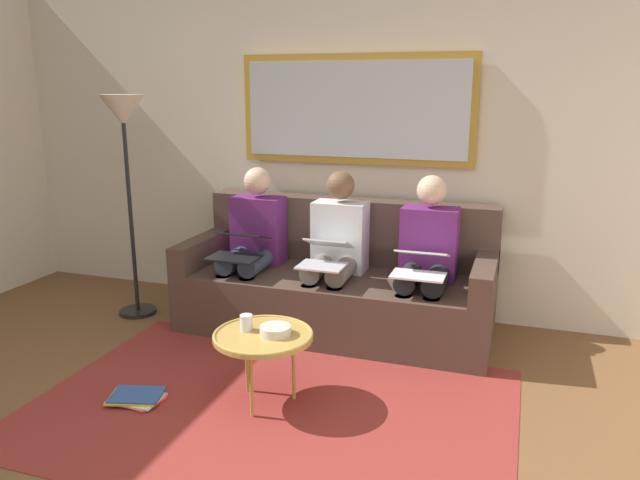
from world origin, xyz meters
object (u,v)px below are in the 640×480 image
Objects in this scene: framed_mirror at (355,110)px; person_middle at (336,248)px; laptop_white at (421,263)px; laptop_black at (239,245)px; couch at (338,285)px; person_right at (253,241)px; standing_lamp at (124,135)px; coffee_table at (263,337)px; magazine_stack at (136,397)px; laptop_silver at (326,253)px; cup at (246,323)px; bowl at (275,330)px; person_left at (427,256)px.

person_middle is (0.00, 0.46, -0.94)m from framed_mirror.
laptop_white is 1.28m from laptop_black.
couch is 0.78m from laptop_white.
standing_lamp reaches higher than person_right.
person_middle is (0.64, -0.24, -0.02)m from laptop_white.
magazine_stack is (0.69, 0.22, -0.37)m from coffee_table.
laptop_white is 1.04× the size of magazine_stack.
coffee_table is at bearing 122.57° from laptop_black.
laptop_black is (0.64, 0.00, 0.00)m from laptop_silver.
bowl is (-0.18, 0.00, -0.02)m from cup.
standing_lamp is (1.55, 0.66, -0.18)m from framed_mirror.
bowl is at bearing 90.53° from couch.
person_left is 2.93× the size of laptop_black.
person_middle is 0.68m from laptop_black.
laptop_silver reaches higher than cup.
framed_mirror is 4.53× the size of laptop_silver.
bowl is at bearing 60.97° from person_left.
bowl reaches higher than magazine_stack.
person_left is at bearing 173.87° from couch.
standing_lamp is (1.55, -0.03, 0.74)m from laptop_silver.
person_right is at bearing 6.13° from couch.
framed_mirror is 1.55× the size of person_right.
bowl is at bearing -166.73° from coffee_table.
coffee_table is 0.13m from cup.
person_left is 0.24m from laptop_white.
magazine_stack is at bearing 84.92° from laptop_black.
person_middle and person_right have the same top height.
person_right reaches higher than coffee_table.
coffee_table is at bearing -162.08° from magazine_stack.
person_left is at bearing -169.65° from laptop_black.
person_right is (1.28, -0.24, -0.02)m from laptop_white.
cup is at bearing -157.25° from magazine_stack.
couch is 1.21m from bowl.
bowl is (-0.01, 1.20, 0.12)m from couch.
couch is at bearing -92.60° from coffee_table.
laptop_silver reaches higher than laptop_black.
person_middle reaches higher than coffee_table.
coffee_table is 3.22× the size of bowl.
person_right is (0.64, 0.00, 0.00)m from person_middle.
laptop_silver reaches higher than coffee_table.
framed_mirror reaches higher than standing_lamp.
laptop_black reaches higher than bowl.
person_middle reaches higher than laptop_black.
laptop_silver is 0.34× the size of person_right.
person_left is at bearing 144.48° from framed_mirror.
cup is at bearing 84.10° from framed_mirror.
couch reaches higher than laptop_black.
person_right is at bearing 35.52° from framed_mirror.
coffee_table is at bearing 116.97° from person_right.
cup reaches higher than coffee_table.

